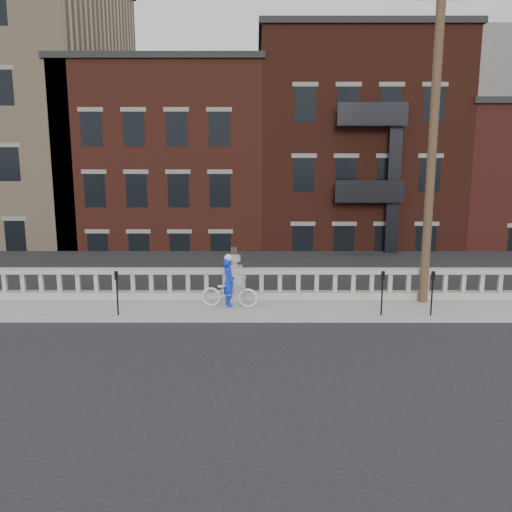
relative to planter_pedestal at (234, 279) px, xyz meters
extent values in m
plane|color=black|center=(0.00, -3.95, -0.83)|extent=(120.00, 120.00, 0.00)
cube|color=#98978D|center=(0.00, -0.95, -0.76)|extent=(32.00, 2.20, 0.15)
cube|color=#98978D|center=(0.00, 0.00, -0.56)|extent=(28.00, 0.34, 0.25)
cube|color=#98978D|center=(0.00, 0.00, 0.27)|extent=(28.00, 0.34, 0.16)
cube|color=#98978D|center=(0.00, 0.00, -0.13)|extent=(0.55, 0.55, 1.10)
cylinder|color=#98978D|center=(0.00, 0.00, 0.52)|extent=(0.24, 0.24, 0.20)
cylinder|color=#98978D|center=(0.00, 0.00, 0.70)|extent=(0.44, 0.44, 0.18)
cube|color=#605E59|center=(0.00, 0.35, -3.26)|extent=(36.00, 0.50, 5.15)
cube|color=black|center=(0.00, 22.00, -6.08)|extent=(80.00, 44.00, 0.50)
cube|color=#595651|center=(-2.00, 4.50, -3.83)|extent=(16.00, 7.00, 4.00)
cube|color=#4D1F16|center=(-4.00, 16.00, 1.17)|extent=(10.00, 14.00, 14.00)
cube|color=black|center=(-4.00, 16.00, 8.32)|extent=(10.30, 14.30, 0.30)
cube|color=#3D1810|center=(6.00, 16.00, 1.92)|extent=(10.00, 14.00, 15.50)
cube|color=black|center=(6.00, 16.00, 9.82)|extent=(10.30, 14.30, 0.30)
cube|color=#541F19|center=(16.00, 16.00, 0.17)|extent=(10.00, 14.00, 12.00)
cylinder|color=#422D1E|center=(6.20, -0.35, 4.32)|extent=(0.28, 0.28, 10.00)
cylinder|color=black|center=(-3.44, -1.80, -0.13)|extent=(0.05, 0.05, 1.10)
cube|color=black|center=(-3.44, -1.80, 0.55)|extent=(0.10, 0.08, 0.26)
cube|color=black|center=(-3.44, -1.85, 0.59)|extent=(0.06, 0.01, 0.08)
cylinder|color=black|center=(4.52, -1.80, -0.13)|extent=(0.05, 0.05, 1.10)
cube|color=black|center=(4.52, -1.80, 0.55)|extent=(0.10, 0.08, 0.26)
cube|color=black|center=(4.52, -1.85, 0.59)|extent=(0.06, 0.01, 0.08)
cylinder|color=black|center=(6.02, -1.80, -0.13)|extent=(0.05, 0.05, 1.10)
cube|color=black|center=(6.02, -1.80, 0.55)|extent=(0.10, 0.08, 0.26)
cube|color=black|center=(6.02, -1.85, 0.59)|extent=(0.06, 0.01, 0.08)
imported|color=silver|center=(-0.11, -0.89, -0.21)|extent=(1.86, 0.84, 0.94)
imported|color=#0E2AD2|center=(-0.14, -0.81, 0.11)|extent=(0.56, 0.67, 1.58)
camera|label=1|loc=(0.75, -18.32, 4.55)|focal=40.00mm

